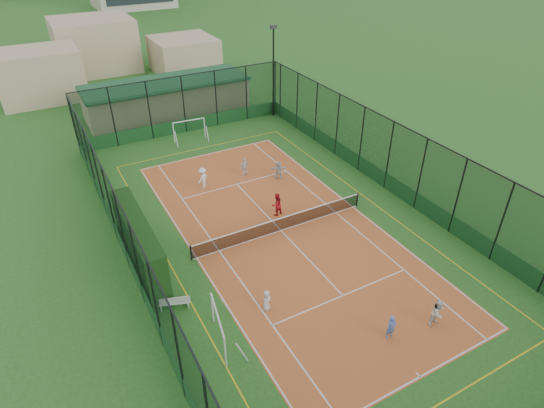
{
  "coord_description": "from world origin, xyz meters",
  "views": [
    {
      "loc": [
        -11.3,
        -19.5,
        16.55
      ],
      "look_at": [
        0.07,
        1.29,
        1.2
      ],
      "focal_mm": 30.0,
      "sensor_mm": 36.0,
      "label": 1
    }
  ],
  "objects_px": {
    "futsal_goal_near": "(218,329)",
    "child_near_mid": "(391,327)",
    "child_far_right": "(245,167)",
    "futsal_goal_far": "(189,130)",
    "child_far_back": "(279,170)",
    "child_near_left": "(267,300)",
    "floodlight_ne": "(273,73)",
    "coach": "(277,204)",
    "child_near_right": "(438,313)",
    "white_bench": "(174,302)",
    "child_far_left": "(203,178)",
    "clubhouse": "(167,97)"
  },
  "relations": [
    {
      "from": "child_near_mid",
      "to": "child_near_right",
      "type": "bearing_deg",
      "value": -7.33
    },
    {
      "from": "clubhouse",
      "to": "white_bench",
      "type": "bearing_deg",
      "value": -107.27
    },
    {
      "from": "child_far_back",
      "to": "coach",
      "type": "height_order",
      "value": "coach"
    },
    {
      "from": "child_far_right",
      "to": "futsal_goal_far",
      "type": "bearing_deg",
      "value": -93.79
    },
    {
      "from": "coach",
      "to": "child_near_left",
      "type": "bearing_deg",
      "value": 48.22
    },
    {
      "from": "clubhouse",
      "to": "child_near_left",
      "type": "bearing_deg",
      "value": -98.02
    },
    {
      "from": "futsal_goal_far",
      "to": "floodlight_ne",
      "type": "bearing_deg",
      "value": 13.42
    },
    {
      "from": "futsal_goal_far",
      "to": "child_far_left",
      "type": "relative_size",
      "value": 1.82
    },
    {
      "from": "child_far_right",
      "to": "child_far_back",
      "type": "bearing_deg",
      "value": 126.58
    },
    {
      "from": "floodlight_ne",
      "to": "child_far_left",
      "type": "relative_size",
      "value": 5.42
    },
    {
      "from": "futsal_goal_far",
      "to": "futsal_goal_near",
      "type": "bearing_deg",
      "value": -102.73
    },
    {
      "from": "futsal_goal_near",
      "to": "coach",
      "type": "distance_m",
      "value": 10.7
    },
    {
      "from": "child_far_back",
      "to": "child_near_right",
      "type": "bearing_deg",
      "value": 106.68
    },
    {
      "from": "child_near_left",
      "to": "child_near_right",
      "type": "relative_size",
      "value": 0.78
    },
    {
      "from": "floodlight_ne",
      "to": "futsal_goal_near",
      "type": "relative_size",
      "value": 2.94
    },
    {
      "from": "child_far_left",
      "to": "child_far_back",
      "type": "height_order",
      "value": "child_far_left"
    },
    {
      "from": "child_near_right",
      "to": "child_far_right",
      "type": "xyz_separation_m",
      "value": [
        -1.63,
        17.42,
        -0.05
      ]
    },
    {
      "from": "child_near_mid",
      "to": "coach",
      "type": "bearing_deg",
      "value": 91.02
    },
    {
      "from": "child_near_left",
      "to": "child_far_left",
      "type": "xyz_separation_m",
      "value": [
        1.61,
        12.53,
        0.18
      ]
    },
    {
      "from": "futsal_goal_near",
      "to": "child_far_left",
      "type": "relative_size",
      "value": 1.85
    },
    {
      "from": "child_near_mid",
      "to": "coach",
      "type": "height_order",
      "value": "coach"
    },
    {
      "from": "child_far_right",
      "to": "child_far_back",
      "type": "xyz_separation_m",
      "value": [
        1.98,
        -1.61,
        -0.01
      ]
    },
    {
      "from": "floodlight_ne",
      "to": "child_far_back",
      "type": "height_order",
      "value": "floodlight_ne"
    },
    {
      "from": "futsal_goal_far",
      "to": "child_far_back",
      "type": "bearing_deg",
      "value": -65.97
    },
    {
      "from": "child_near_left",
      "to": "child_far_left",
      "type": "relative_size",
      "value": 0.76
    },
    {
      "from": "child_far_back",
      "to": "child_near_mid",
      "type": "bearing_deg",
      "value": 97.65
    },
    {
      "from": "child_near_left",
      "to": "child_far_back",
      "type": "bearing_deg",
      "value": 21.34
    },
    {
      "from": "child_near_mid",
      "to": "child_near_right",
      "type": "distance_m",
      "value": 2.48
    },
    {
      "from": "clubhouse",
      "to": "futsal_goal_near",
      "type": "height_order",
      "value": "clubhouse"
    },
    {
      "from": "clubhouse",
      "to": "futsal_goal_far",
      "type": "height_order",
      "value": "clubhouse"
    },
    {
      "from": "child_near_right",
      "to": "white_bench",
      "type": "bearing_deg",
      "value": 138.27
    },
    {
      "from": "floodlight_ne",
      "to": "futsal_goal_far",
      "type": "relative_size",
      "value": 2.97
    },
    {
      "from": "floodlight_ne",
      "to": "child_far_back",
      "type": "bearing_deg",
      "value": -117.04
    },
    {
      "from": "child_far_right",
      "to": "coach",
      "type": "height_order",
      "value": "coach"
    },
    {
      "from": "futsal_goal_near",
      "to": "child_near_mid",
      "type": "height_order",
      "value": "futsal_goal_near"
    },
    {
      "from": "child_far_back",
      "to": "futsal_goal_near",
      "type": "bearing_deg",
      "value": 68.53
    },
    {
      "from": "futsal_goal_near",
      "to": "child_far_right",
      "type": "bearing_deg",
      "value": -19.09
    },
    {
      "from": "floodlight_ne",
      "to": "child_far_back",
      "type": "xyz_separation_m",
      "value": [
        -5.52,
        -10.82,
        -3.43
      ]
    },
    {
      "from": "clubhouse",
      "to": "child_far_back",
      "type": "height_order",
      "value": "clubhouse"
    },
    {
      "from": "child_near_right",
      "to": "coach",
      "type": "bearing_deg",
      "value": 91.9
    },
    {
      "from": "floodlight_ne",
      "to": "child_near_right",
      "type": "relative_size",
      "value": 5.53
    },
    {
      "from": "futsal_goal_near",
      "to": "futsal_goal_far",
      "type": "bearing_deg",
      "value": -5.78
    },
    {
      "from": "floodlight_ne",
      "to": "child_near_mid",
      "type": "height_order",
      "value": "floodlight_ne"
    },
    {
      "from": "floodlight_ne",
      "to": "child_far_left",
      "type": "distance_m",
      "value": 14.74
    },
    {
      "from": "futsal_goal_far",
      "to": "child_near_left",
      "type": "height_order",
      "value": "futsal_goal_far"
    },
    {
      "from": "floodlight_ne",
      "to": "child_near_right",
      "type": "xyz_separation_m",
      "value": [
        -5.87,
        -26.63,
        -3.37
      ]
    },
    {
      "from": "child_near_mid",
      "to": "child_far_left",
      "type": "relative_size",
      "value": 0.85
    },
    {
      "from": "clubhouse",
      "to": "child_near_left",
      "type": "height_order",
      "value": "clubhouse"
    },
    {
      "from": "child_far_back",
      "to": "child_far_left",
      "type": "bearing_deg",
      "value": 3.07
    },
    {
      "from": "futsal_goal_near",
      "to": "child_near_left",
      "type": "relative_size",
      "value": 2.43
    }
  ]
}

